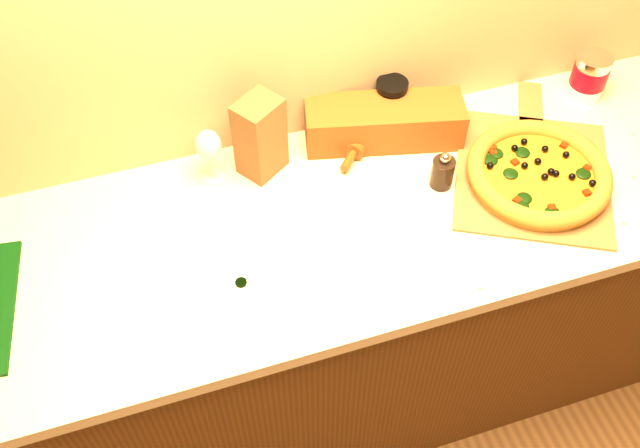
{
  "coord_description": "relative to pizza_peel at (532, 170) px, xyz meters",
  "views": [
    {
      "loc": [
        -0.42,
        0.37,
        2.27
      ],
      "look_at": [
        -0.1,
        1.38,
        0.96
      ],
      "focal_mm": 40.0,
      "sensor_mm": 36.0,
      "label": 1
    }
  ],
  "objects": [
    {
      "name": "wine_glass",
      "position": [
        -0.8,
        0.23,
        0.11
      ],
      "size": [
        0.07,
        0.07,
        0.16
      ],
      "color": "silver",
      "rests_on": "countertop"
    },
    {
      "name": "bottle_cap",
      "position": [
        -0.81,
        -0.11,
        -0.0
      ],
      "size": [
        0.03,
        0.03,
        0.01
      ],
      "primitive_type": "cylinder",
      "rotation": [
        0.0,
        0.0,
        0.23
      ],
      "color": "black",
      "rests_on": "countertop"
    },
    {
      "name": "cabinet",
      "position": [
        -0.5,
        0.01,
        -0.47
      ],
      "size": [
        2.8,
        0.65,
        0.86
      ],
      "primitive_type": "cube",
      "color": "#452A0E",
      "rests_on": "ground"
    },
    {
      "name": "coffee_canister",
      "position": [
        0.28,
        0.22,
        0.07
      ],
      "size": [
        0.1,
        0.1,
        0.14
      ],
      "color": "silver",
      "rests_on": "countertop"
    },
    {
      "name": "rolling_pin",
      "position": [
        -0.34,
        0.28,
        0.02
      ],
      "size": [
        0.28,
        0.31,
        0.05
      ],
      "rotation": [
        0.0,
        0.0,
        0.84
      ],
      "color": "#603110",
      "rests_on": "countertop"
    },
    {
      "name": "pizza_peel",
      "position": [
        0.0,
        0.0,
        0.0
      ],
      "size": [
        0.55,
        0.63,
        0.01
      ],
      "rotation": [
        0.0,
        0.0,
        -0.48
      ],
      "color": "brown",
      "rests_on": "countertop"
    },
    {
      "name": "dark_jar",
      "position": [
        -0.29,
        0.29,
        0.07
      ],
      "size": [
        0.09,
        0.09,
        0.14
      ],
      "color": "black",
      "rests_on": "countertop"
    },
    {
      "name": "bread_bag",
      "position": [
        -0.33,
        0.24,
        0.05
      ],
      "size": [
        0.44,
        0.23,
        0.12
      ],
      "primitive_type": "cube",
      "rotation": [
        0.0,
        0.0,
        -0.23
      ],
      "color": "brown",
      "rests_on": "countertop"
    },
    {
      "name": "pepper_grinder",
      "position": [
        -0.25,
        0.03,
        0.04
      ],
      "size": [
        0.06,
        0.06,
        0.11
      ],
      "color": "black",
      "rests_on": "countertop"
    },
    {
      "name": "paper_bag",
      "position": [
        -0.67,
        0.23,
        0.11
      ],
      "size": [
        0.14,
        0.14,
        0.22
      ],
      "primitive_type": "cube",
      "rotation": [
        0.0,
        0.0,
        0.59
      ],
      "color": "brown",
      "rests_on": "countertop"
    },
    {
      "name": "pizza",
      "position": [
        -0.01,
        -0.04,
        0.03
      ],
      "size": [
        0.37,
        0.37,
        0.05
      ],
      "color": "#B9892E",
      "rests_on": "pizza_peel"
    },
    {
      "name": "countertop",
      "position": [
        -0.5,
        0.01,
        -0.02
      ],
      "size": [
        2.84,
        0.68,
        0.04
      ],
      "primitive_type": "cube",
      "color": "beige",
      "rests_on": "cabinet"
    }
  ]
}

